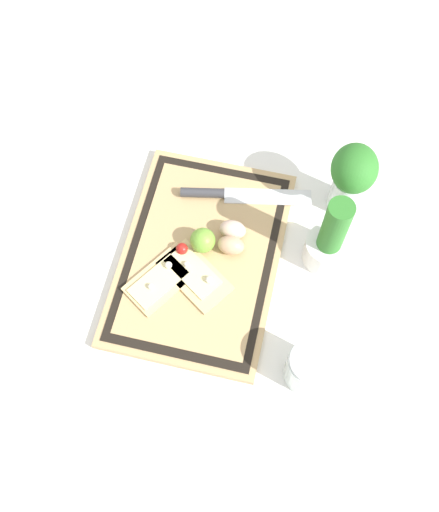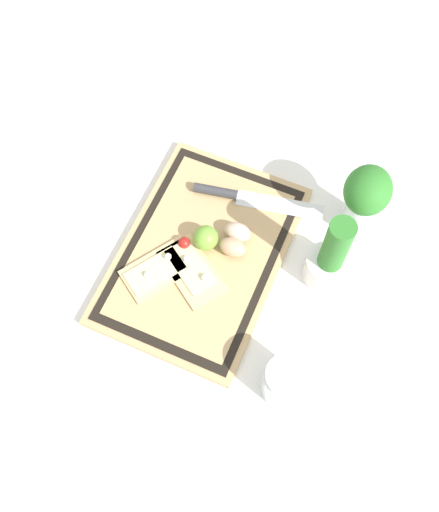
{
  "view_description": "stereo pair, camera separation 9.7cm",
  "coord_description": "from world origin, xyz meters",
  "px_view_note": "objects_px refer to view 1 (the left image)",
  "views": [
    {
      "loc": [
        0.52,
        0.16,
        1.21
      ],
      "look_at": [
        0.0,
        0.04,
        0.04
      ],
      "focal_mm": 42.0,
      "sensor_mm": 36.0,
      "label": 1
    },
    {
      "loc": [
        0.49,
        0.26,
        1.21
      ],
      "look_at": [
        0.0,
        0.04,
        0.04
      ],
      "focal_mm": 42.0,
      "sensor_mm": 36.0,
      "label": 2
    }
  ],
  "objects_px": {
    "pizza_slice_far": "(196,275)",
    "lime": "(204,241)",
    "egg_pink": "(233,230)",
    "herb_glass": "(352,177)",
    "sauce_jar": "(308,368)",
    "herb_pot": "(329,242)",
    "pizza_slice_near": "(161,279)",
    "knife": "(224,194)",
    "egg_brown": "(231,245)",
    "cherry_tomato_red": "(182,247)"
  },
  "relations": [
    {
      "from": "pizza_slice_near",
      "to": "knife",
      "type": "relative_size",
      "value": 0.61
    },
    {
      "from": "knife",
      "to": "herb_pot",
      "type": "height_order",
      "value": "herb_pot"
    },
    {
      "from": "cherry_tomato_red",
      "to": "sauce_jar",
      "type": "distance_m",
      "value": 0.37
    },
    {
      "from": "pizza_slice_far",
      "to": "egg_brown",
      "type": "relative_size",
      "value": 3.06
    },
    {
      "from": "egg_pink",
      "to": "herb_glass",
      "type": "xyz_separation_m",
      "value": [
        -0.14,
        0.23,
        0.08
      ]
    },
    {
      "from": "pizza_slice_far",
      "to": "cherry_tomato_red",
      "type": "xyz_separation_m",
      "value": [
        -0.05,
        -0.04,
        0.01
      ]
    },
    {
      "from": "pizza_slice_far",
      "to": "knife",
      "type": "xyz_separation_m",
      "value": [
        -0.21,
        0.01,
        0.0
      ]
    },
    {
      "from": "pizza_slice_near",
      "to": "egg_brown",
      "type": "height_order",
      "value": "egg_brown"
    },
    {
      "from": "herb_glass",
      "to": "egg_brown",
      "type": "bearing_deg",
      "value": -50.88
    },
    {
      "from": "knife",
      "to": "herb_pot",
      "type": "xyz_separation_m",
      "value": [
        0.09,
        0.25,
        0.05
      ]
    },
    {
      "from": "pizza_slice_far",
      "to": "herb_glass",
      "type": "relative_size",
      "value": 0.92
    },
    {
      "from": "sauce_jar",
      "to": "herb_pot",
      "type": "bearing_deg",
      "value": -179.22
    },
    {
      "from": "egg_brown",
      "to": "cherry_tomato_red",
      "type": "relative_size",
      "value": 2.21
    },
    {
      "from": "egg_brown",
      "to": "cherry_tomato_red",
      "type": "distance_m",
      "value": 0.11
    },
    {
      "from": "cherry_tomato_red",
      "to": "herb_glass",
      "type": "height_order",
      "value": "herb_glass"
    },
    {
      "from": "pizza_slice_near",
      "to": "sauce_jar",
      "type": "bearing_deg",
      "value": 69.47
    },
    {
      "from": "egg_brown",
      "to": "lime",
      "type": "distance_m",
      "value": 0.06
    },
    {
      "from": "cherry_tomato_red",
      "to": "herb_pot",
      "type": "height_order",
      "value": "herb_pot"
    },
    {
      "from": "lime",
      "to": "herb_pot",
      "type": "relative_size",
      "value": 0.25
    },
    {
      "from": "egg_pink",
      "to": "lime",
      "type": "xyz_separation_m",
      "value": [
        0.04,
        -0.05,
        0.01
      ]
    },
    {
      "from": "herb_pot",
      "to": "cherry_tomato_red",
      "type": "bearing_deg",
      "value": -78.37
    },
    {
      "from": "egg_pink",
      "to": "herb_glass",
      "type": "relative_size",
      "value": 0.3
    },
    {
      "from": "egg_pink",
      "to": "egg_brown",
      "type": "bearing_deg",
      "value": 6.7
    },
    {
      "from": "cherry_tomato_red",
      "to": "herb_glass",
      "type": "relative_size",
      "value": 0.14
    },
    {
      "from": "lime",
      "to": "herb_glass",
      "type": "relative_size",
      "value": 0.28
    },
    {
      "from": "herb_glass",
      "to": "sauce_jar",
      "type": "bearing_deg",
      "value": -2.21
    },
    {
      "from": "knife",
      "to": "herb_glass",
      "type": "xyz_separation_m",
      "value": [
        -0.05,
        0.27,
        0.09
      ]
    },
    {
      "from": "lime",
      "to": "herb_glass",
      "type": "xyz_separation_m",
      "value": [
        -0.19,
        0.28,
        0.07
      ]
    },
    {
      "from": "pizza_slice_near",
      "to": "lime",
      "type": "height_order",
      "value": "lime"
    },
    {
      "from": "knife",
      "to": "herb_pot",
      "type": "distance_m",
      "value": 0.27
    },
    {
      "from": "knife",
      "to": "cherry_tomato_red",
      "type": "relative_size",
      "value": 11.19
    },
    {
      "from": "herb_pot",
      "to": "knife",
      "type": "bearing_deg",
      "value": -110.2
    },
    {
      "from": "pizza_slice_far",
      "to": "lime",
      "type": "xyz_separation_m",
      "value": [
        -0.07,
        0.0,
        0.02
      ]
    },
    {
      "from": "lime",
      "to": "sauce_jar",
      "type": "relative_size",
      "value": 0.52
    },
    {
      "from": "egg_brown",
      "to": "pizza_slice_near",
      "type": "bearing_deg",
      "value": -50.83
    },
    {
      "from": "cherry_tomato_red",
      "to": "sauce_jar",
      "type": "relative_size",
      "value": 0.25
    },
    {
      "from": "herb_glass",
      "to": "lime",
      "type": "bearing_deg",
      "value": -56.37
    },
    {
      "from": "pizza_slice_far",
      "to": "egg_pink",
      "type": "height_order",
      "value": "egg_pink"
    },
    {
      "from": "pizza_slice_far",
      "to": "herb_pot",
      "type": "relative_size",
      "value": 0.81
    },
    {
      "from": "pizza_slice_near",
      "to": "herb_pot",
      "type": "xyz_separation_m",
      "value": [
        -0.14,
        0.33,
        0.05
      ]
    },
    {
      "from": "pizza_slice_near",
      "to": "herb_pot",
      "type": "distance_m",
      "value": 0.37
    },
    {
      "from": "cherry_tomato_red",
      "to": "herb_pot",
      "type": "bearing_deg",
      "value": 101.63
    },
    {
      "from": "egg_pink",
      "to": "herb_glass",
      "type": "distance_m",
      "value": 0.28
    },
    {
      "from": "herb_pot",
      "to": "herb_glass",
      "type": "distance_m",
      "value": 0.15
    },
    {
      "from": "pizza_slice_far",
      "to": "lime",
      "type": "distance_m",
      "value": 0.08
    },
    {
      "from": "pizza_slice_far",
      "to": "lime",
      "type": "height_order",
      "value": "lime"
    },
    {
      "from": "lime",
      "to": "cherry_tomato_red",
      "type": "distance_m",
      "value": 0.05
    },
    {
      "from": "egg_pink",
      "to": "lime",
      "type": "distance_m",
      "value": 0.07
    },
    {
      "from": "pizza_slice_near",
      "to": "lime",
      "type": "distance_m",
      "value": 0.12
    },
    {
      "from": "egg_brown",
      "to": "herb_pot",
      "type": "distance_m",
      "value": 0.21
    }
  ]
}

